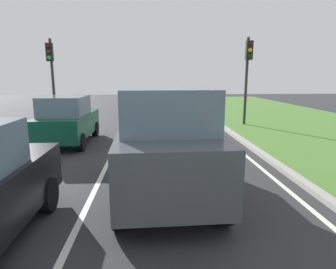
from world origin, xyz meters
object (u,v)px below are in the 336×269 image
Objects in this scene: traffic_light_near_right at (248,66)px; traffic_light_overhead_left at (51,67)px; car_hatchback_far at (67,120)px; car_suv_ahead at (165,140)px.

traffic_light_overhead_left is at bearing 172.36° from traffic_light_near_right.
car_hatchback_far is 0.85× the size of traffic_light_overhead_left.
traffic_light_overhead_left is (-5.39, 9.71, 1.81)m from car_suv_ahead.
traffic_light_near_right is at bearing 24.05° from car_hatchback_far.
car_hatchback_far is 8.92m from traffic_light_near_right.
traffic_light_near_right reaches higher than car_hatchback_far.
traffic_light_near_right is at bearing -7.64° from traffic_light_overhead_left.
car_hatchback_far is (-3.41, 4.92, -0.28)m from car_suv_ahead.
car_suv_ahead is 5.99m from car_hatchback_far.
traffic_light_overhead_left reaches higher than car_hatchback_far.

